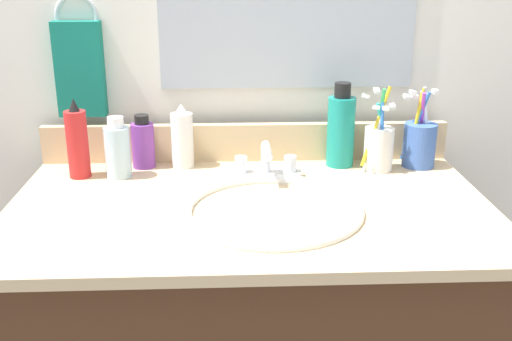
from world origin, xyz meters
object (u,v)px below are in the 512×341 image
object	(u,v)px
bottle_lotion_white	(182,138)
bottle_cream_purple	(143,144)
bottle_spray_red	(77,143)
bottle_gel_clear	(118,150)
cup_blue_plastic	(419,143)
cup_white_ceramic	(379,146)
bottle_mouthwash_teal	(341,129)
hand_towel	(80,69)
faucet	(266,166)

from	to	relation	value
bottle_lotion_white	bottle_cream_purple	size ratio (longest dim) A/B	1.20
bottle_spray_red	bottle_gel_clear	distance (m)	0.09
bottle_lotion_white	bottle_gel_clear	distance (m)	0.15
cup_blue_plastic	cup_white_ceramic	bearing A→B (deg)	-167.20
bottle_mouthwash_teal	bottle_cream_purple	size ratio (longest dim) A/B	1.58
cup_white_ceramic	bottle_spray_red	bearing A→B (deg)	-178.49
hand_towel	bottle_gel_clear	distance (m)	0.23
bottle_spray_red	bottle_cream_purple	world-z (taller)	bottle_spray_red
hand_towel	cup_white_ceramic	world-z (taller)	hand_towel
bottle_mouthwash_teal	bottle_gel_clear	size ratio (longest dim) A/B	1.43
bottle_spray_red	bottle_mouthwash_teal	size ratio (longest dim) A/B	0.91
bottle_spray_red	cup_white_ceramic	size ratio (longest dim) A/B	0.92
bottle_mouthwash_teal	bottle_gel_clear	bearing A→B (deg)	-173.38
bottle_lotion_white	bottle_mouthwash_teal	xyz separation A→B (m)	(0.37, -0.01, 0.02)
bottle_spray_red	bottle_gel_clear	world-z (taller)	bottle_spray_red
bottle_mouthwash_teal	cup_white_ceramic	bearing A→B (deg)	-24.68
cup_white_ceramic	hand_towel	bearing A→B (deg)	171.12
hand_towel	bottle_spray_red	xyz separation A→B (m)	(0.01, -0.13, -0.14)
faucet	bottle_mouthwash_teal	bearing A→B (deg)	24.23
bottle_gel_clear	faucet	bearing A→B (deg)	-3.82
faucet	bottle_cream_purple	bearing A→B (deg)	162.64
faucet	bottle_lotion_white	distance (m)	0.21
bottle_spray_red	bottle_mouthwash_teal	bearing A→B (deg)	5.34
faucet	cup_blue_plastic	xyz separation A→B (m)	(0.36, 0.07, 0.03)
cup_white_ceramic	bottle_cream_purple	bearing A→B (deg)	175.28
bottle_lotion_white	bottle_mouthwash_teal	world-z (taller)	bottle_mouthwash_teal
bottle_lotion_white	bottle_spray_red	bearing A→B (deg)	-164.59
hand_towel	cup_blue_plastic	world-z (taller)	hand_towel
bottle_mouthwash_teal	cup_blue_plastic	distance (m)	0.19
hand_towel	bottle_spray_red	bearing A→B (deg)	-85.64
hand_towel	cup_white_ceramic	bearing A→B (deg)	-8.88
bottle_gel_clear	bottle_cream_purple	size ratio (longest dim) A/B	1.10
hand_towel	bottle_cream_purple	xyz separation A→B (m)	(0.14, -0.06, -0.16)
bottle_gel_clear	cup_white_ceramic	world-z (taller)	cup_white_ceramic
bottle_gel_clear	cup_white_ceramic	distance (m)	0.59
bottle_gel_clear	bottle_cream_purple	distance (m)	0.08
cup_blue_plastic	bottle_gel_clear	bearing A→B (deg)	-176.35
faucet	cup_blue_plastic	bearing A→B (deg)	10.31
hand_towel	faucet	size ratio (longest dim) A/B	1.38
bottle_spray_red	bottle_lotion_white	bearing A→B (deg)	15.41
bottle_cream_purple	faucet	bearing A→B (deg)	-17.36
bottle_mouthwash_teal	bottle_cream_purple	world-z (taller)	bottle_mouthwash_teal
bottle_lotion_white	bottle_spray_red	distance (m)	0.23
faucet	cup_white_ceramic	world-z (taller)	cup_white_ceramic
bottle_spray_red	cup_white_ceramic	world-z (taller)	cup_white_ceramic
bottle_mouthwash_teal	cup_white_ceramic	distance (m)	0.10
bottle_gel_clear	bottle_lotion_white	bearing A→B (deg)	25.32
faucet	bottle_gel_clear	bearing A→B (deg)	176.18
bottle_lotion_white	cup_blue_plastic	xyz separation A→B (m)	(0.55, -0.02, -0.01)
hand_towel	bottle_gel_clear	size ratio (longest dim) A/B	1.60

